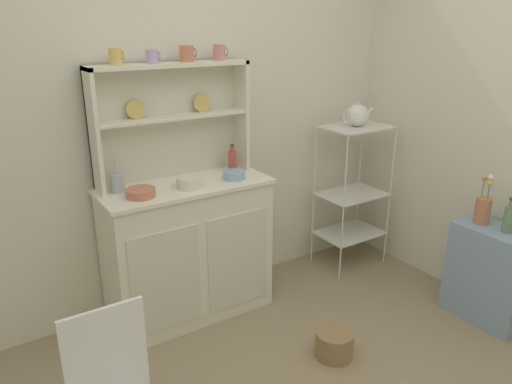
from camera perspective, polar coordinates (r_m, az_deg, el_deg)
The scene contains 18 objects.
wall_back at distance 3.12m, azimuth -8.52°, elevation 8.90°, with size 3.84×0.05×2.50m, color silver.
hutch_cabinet at distance 3.10m, azimuth -8.00°, elevation -6.67°, with size 1.04×0.45×0.89m.
hutch_shelf_unit at distance 2.98m, azimuth -10.12°, elevation 9.24°, with size 0.97×0.18×0.70m.
bakers_rack at distance 3.72m, azimuth 11.33°, elevation 0.95°, with size 0.49×0.35×1.10m.
side_shelf_blue at distance 3.42m, azimuth 25.94°, elevation -8.73°, with size 0.28×0.48×0.62m, color #849EBC.
floor_basket at distance 2.92m, azimuth 9.23°, elevation -17.29°, with size 0.22×0.22×0.16m, color #93754C.
cup_gold_0 at distance 2.80m, azimuth -16.25°, elevation 15.11°, with size 0.08×0.07×0.09m.
cup_lilac_1 at distance 2.86m, azimuth -12.17°, elevation 15.38°, with size 0.08×0.07×0.08m.
cup_terracotta_2 at distance 2.95m, azimuth -8.16°, elevation 15.88°, with size 0.10×0.08×0.09m.
cup_rose_3 at distance 3.04m, azimuth -4.33°, elevation 16.13°, with size 0.09×0.07×0.09m.
bowl_mixing_large at distance 2.76m, azimuth -13.47°, elevation -0.09°, with size 0.16×0.16×0.05m, color #C67556.
bowl_floral_medium at distance 2.86m, azimuth -7.81°, elevation 1.16°, with size 0.16×0.16×0.06m, color silver.
bowl_cream_small at distance 2.99m, azimuth -2.58°, elevation 2.01°, with size 0.14×0.14×0.05m, color #8EB2D1.
jam_bottle at distance 3.15m, azimuth -2.80°, elevation 3.82°, with size 0.05×0.05×0.18m.
utensil_jar at distance 2.86m, azimuth -16.07°, elevation 1.15°, with size 0.08×0.08×0.25m.
porcelain_teapot at distance 3.59m, azimuth 11.87°, elevation 8.87°, with size 0.25×0.16×0.18m.
flower_vase at distance 3.31m, azimuth 25.26°, elevation -1.69°, with size 0.10×0.10×0.32m.
oil_bottle at distance 3.24m, azimuth 27.68°, elevation -2.77°, with size 0.06×0.06×0.22m.
Camera 1 is at (-1.26, -1.18, 1.81)m, focal length 33.86 mm.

